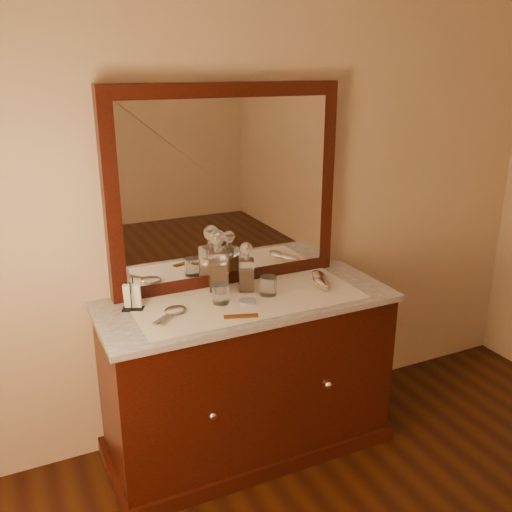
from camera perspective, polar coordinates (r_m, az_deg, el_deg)
name	(u,v)px	position (r m, az deg, el deg)	size (l,w,h in m)	color
dresser_cabinet	(248,378)	(2.94, -0.85, -12.24)	(1.40, 0.55, 0.82)	black
dresser_plinth	(248,438)	(3.15, -0.82, -18.01)	(1.46, 0.59, 0.08)	black
knob_left	(213,416)	(2.60, -4.41, -15.85)	(0.04, 0.04, 0.04)	silver
knob_right	(328,385)	(2.83, 7.30, -12.80)	(0.04, 0.04, 0.04)	silver
marble_top	(247,301)	(2.74, -0.90, -4.63)	(1.44, 0.59, 0.03)	silver
mirror_frame	(226,188)	(2.80, -3.04, 6.94)	(1.20, 0.08, 1.00)	black
mirror_glass	(229,189)	(2.77, -2.77, 6.81)	(1.06, 0.01, 0.86)	white
lace_runner	(249,300)	(2.72, -0.72, -4.45)	(1.10, 0.45, 0.00)	silver
pin_dish	(248,301)	(2.68, -0.84, -4.63)	(0.08, 0.08, 0.01)	white
comb	(241,316)	(2.53, -1.54, -6.12)	(0.16, 0.03, 0.01)	brown
napkin_rack	(132,298)	(2.66, -12.42, -4.17)	(0.11, 0.09, 0.15)	black
decanter_left	(218,267)	(2.80, -3.87, -1.10)	(0.12, 0.12, 0.31)	#955415
decanter_right	(246,272)	(2.79, -1.00, -1.62)	(0.10, 0.10, 0.25)	#955415
brush_near	(321,283)	(2.87, 6.63, -2.76)	(0.08, 0.16, 0.04)	tan
brush_far	(319,278)	(2.94, 6.41, -2.18)	(0.11, 0.17, 0.04)	tan
hand_mirror_outer	(172,312)	(2.59, -8.48, -5.62)	(0.17, 0.20, 0.02)	silver
hand_mirror_inner	(174,312)	(2.59, -8.36, -5.60)	(0.21, 0.18, 0.02)	silver
tumblers	(245,290)	(2.71, -1.13, -3.43)	(0.33, 0.09, 0.09)	white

